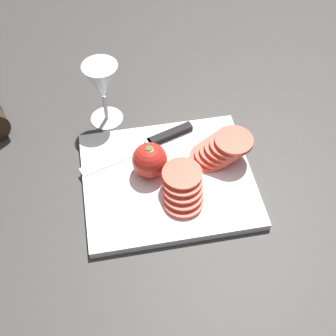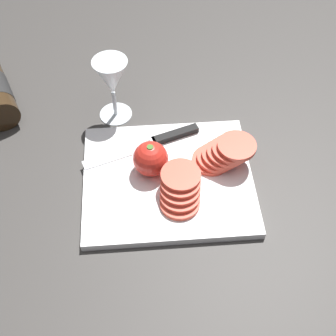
{
  "view_description": "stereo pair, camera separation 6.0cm",
  "coord_description": "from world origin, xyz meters",
  "px_view_note": "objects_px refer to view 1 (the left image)",
  "views": [
    {
      "loc": [
        0.15,
        0.55,
        0.79
      ],
      "look_at": [
        0.04,
        -0.02,
        0.05
      ],
      "focal_mm": 50.0,
      "sensor_mm": 36.0,
      "label": 1
    },
    {
      "loc": [
        0.09,
        0.56,
        0.79
      ],
      "look_at": [
        0.04,
        -0.02,
        0.05
      ],
      "focal_mm": 50.0,
      "sensor_mm": 36.0,
      "label": 2
    }
  ],
  "objects_px": {
    "whole_tomato": "(150,160)",
    "tomato_slice_stack_near": "(221,149)",
    "wine_glass": "(102,84)",
    "tomato_slice_stack_far": "(183,188)",
    "knife": "(157,140)"
  },
  "relations": [
    {
      "from": "wine_glass",
      "to": "knife",
      "type": "height_order",
      "value": "wine_glass"
    },
    {
      "from": "wine_glass",
      "to": "knife",
      "type": "distance_m",
      "value": 0.17
    },
    {
      "from": "wine_glass",
      "to": "tomato_slice_stack_far",
      "type": "xyz_separation_m",
      "value": [
        -0.13,
        0.26,
        -0.07
      ]
    },
    {
      "from": "whole_tomato",
      "to": "tomato_slice_stack_near",
      "type": "relative_size",
      "value": 0.57
    },
    {
      "from": "tomato_slice_stack_far",
      "to": "whole_tomato",
      "type": "bearing_deg",
      "value": -52.6
    },
    {
      "from": "tomato_slice_stack_near",
      "to": "whole_tomato",
      "type": "bearing_deg",
      "value": 3.7
    },
    {
      "from": "whole_tomato",
      "to": "knife",
      "type": "bearing_deg",
      "value": -109.66
    },
    {
      "from": "tomato_slice_stack_near",
      "to": "wine_glass",
      "type": "bearing_deg",
      "value": -38.06
    },
    {
      "from": "whole_tomato",
      "to": "knife",
      "type": "relative_size",
      "value": 0.29
    },
    {
      "from": "wine_glass",
      "to": "whole_tomato",
      "type": "xyz_separation_m",
      "value": [
        -0.07,
        0.19,
        -0.05
      ]
    },
    {
      "from": "wine_glass",
      "to": "whole_tomato",
      "type": "distance_m",
      "value": 0.21
    },
    {
      "from": "whole_tomato",
      "to": "tomato_slice_stack_far",
      "type": "distance_m",
      "value": 0.09
    },
    {
      "from": "tomato_slice_stack_near",
      "to": "knife",
      "type": "bearing_deg",
      "value": -29.06
    },
    {
      "from": "knife",
      "to": "tomato_slice_stack_far",
      "type": "height_order",
      "value": "tomato_slice_stack_far"
    },
    {
      "from": "whole_tomato",
      "to": "tomato_slice_stack_far",
      "type": "relative_size",
      "value": 0.62
    }
  ]
}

